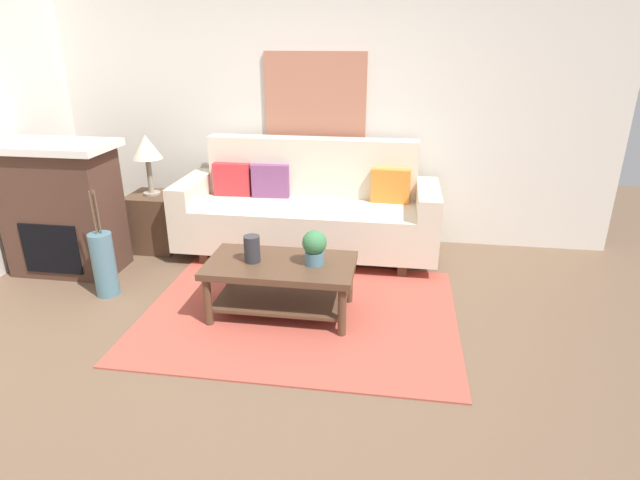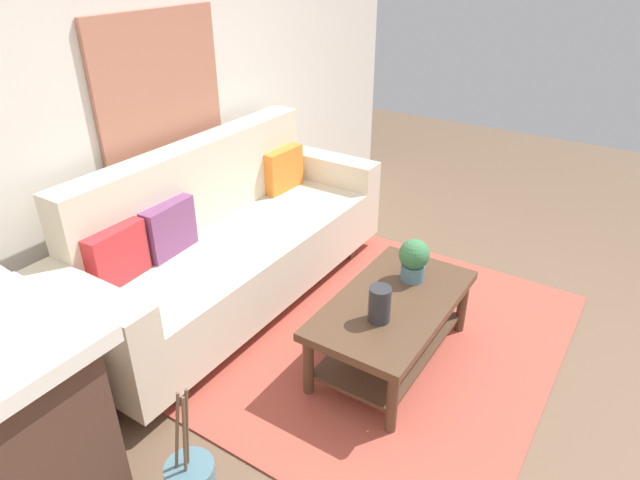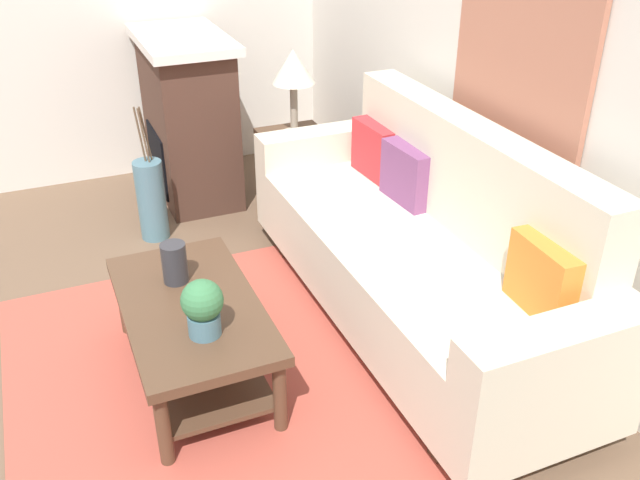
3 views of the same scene
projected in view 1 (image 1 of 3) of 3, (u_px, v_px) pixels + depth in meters
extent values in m
plane|color=brown|center=(286.00, 350.00, 3.51)|extent=(9.50, 9.50, 0.00)
cube|color=silver|center=(331.00, 106.00, 5.05)|extent=(5.50, 0.10, 2.70)
cube|color=#B24C3D|center=(300.00, 313.00, 3.96)|extent=(2.36, 1.78, 0.01)
cube|color=beige|center=(307.00, 224.00, 4.90)|extent=(2.02, 0.84, 0.40)
cube|color=beige|center=(312.00, 167.00, 5.02)|extent=(2.02, 0.20, 0.56)
cube|color=beige|center=(194.00, 209.00, 5.02)|extent=(0.20, 0.84, 0.60)
cube|color=beige|center=(427.00, 220.00, 4.71)|extent=(0.20, 0.84, 0.60)
cube|color=#513826|center=(217.00, 244.00, 5.13)|extent=(0.08, 0.74, 0.12)
cube|color=#513826|center=(402.00, 255.00, 4.87)|extent=(0.08, 0.74, 0.12)
cube|color=red|center=(232.00, 179.00, 5.05)|extent=(0.37, 0.14, 0.32)
cube|color=#7A4270|center=(271.00, 181.00, 5.00)|extent=(0.37, 0.14, 0.32)
cube|color=orange|center=(391.00, 186.00, 4.83)|extent=(0.37, 0.14, 0.32)
cube|color=#513826|center=(281.00, 265.00, 3.82)|extent=(1.10, 0.60, 0.05)
cube|color=#513826|center=(282.00, 299.00, 3.93)|extent=(0.98, 0.50, 0.02)
cylinder|color=#513826|center=(208.00, 302.00, 3.74)|extent=(0.06, 0.06, 0.38)
cylinder|color=#513826|center=(342.00, 312.00, 3.60)|extent=(0.06, 0.06, 0.38)
cylinder|color=#513826|center=(229.00, 273.00, 4.20)|extent=(0.06, 0.06, 0.38)
cylinder|color=#513826|center=(349.00, 281.00, 4.06)|extent=(0.06, 0.06, 0.38)
cylinder|color=#2D2D33|center=(252.00, 249.00, 3.79)|extent=(0.12, 0.12, 0.20)
cylinder|color=slate|center=(315.00, 258.00, 3.76)|extent=(0.14, 0.14, 0.10)
sphere|color=#397546|center=(314.00, 242.00, 3.72)|extent=(0.18, 0.18, 0.18)
cube|color=#513826|center=(156.00, 221.00, 5.09)|extent=(0.44, 0.44, 0.56)
cylinder|color=gray|center=(152.00, 193.00, 4.99)|extent=(0.16, 0.16, 0.02)
cylinder|color=gray|center=(150.00, 177.00, 4.93)|extent=(0.05, 0.05, 0.35)
cone|color=beige|center=(146.00, 147.00, 4.82)|extent=(0.28, 0.28, 0.22)
cube|color=#472D23|center=(64.00, 212.00, 4.53)|extent=(0.90, 0.50, 1.10)
cube|color=black|center=(51.00, 249.00, 4.39)|extent=(0.52, 0.02, 0.44)
cube|color=silver|center=(51.00, 146.00, 4.31)|extent=(1.02, 0.58, 0.06)
cylinder|color=slate|center=(104.00, 265.00, 4.17)|extent=(0.18, 0.18, 0.53)
cylinder|color=brown|center=(98.00, 212.00, 4.00)|extent=(0.03, 0.04, 0.36)
cylinder|color=brown|center=(95.00, 211.00, 4.02)|extent=(0.04, 0.05, 0.36)
cylinder|color=brown|center=(93.00, 213.00, 3.99)|extent=(0.03, 0.04, 0.36)
cube|color=#B77056|center=(315.00, 98.00, 4.98)|extent=(0.99, 0.03, 0.85)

